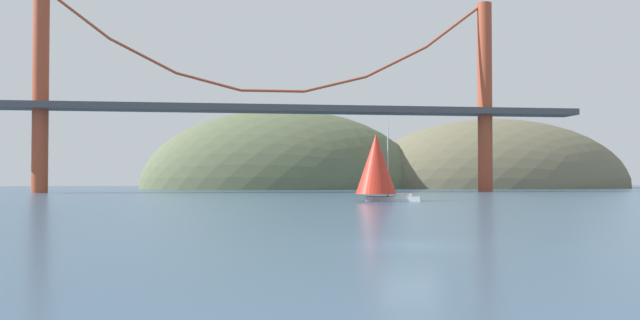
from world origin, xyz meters
name	(u,v)px	position (x,y,z in m)	size (l,w,h in m)	color
ground_plane	(410,245)	(0.00, 0.00, 0.00)	(360.00, 360.00, 0.00)	#385670
headland_center	(283,188)	(5.00, 135.00, 0.00)	(69.48, 44.00, 39.08)	#5B6647
headland_right	(495,188)	(60.00, 135.00, 0.00)	(71.37, 44.00, 35.62)	#6B664C
suspension_bridge	(273,102)	(0.00, 95.00, 16.85)	(118.85, 6.00, 37.10)	#A34228
sailboat_scarlet_sail	(377,165)	(9.51, 48.88, 4.23)	(8.32, 6.19, 8.85)	white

